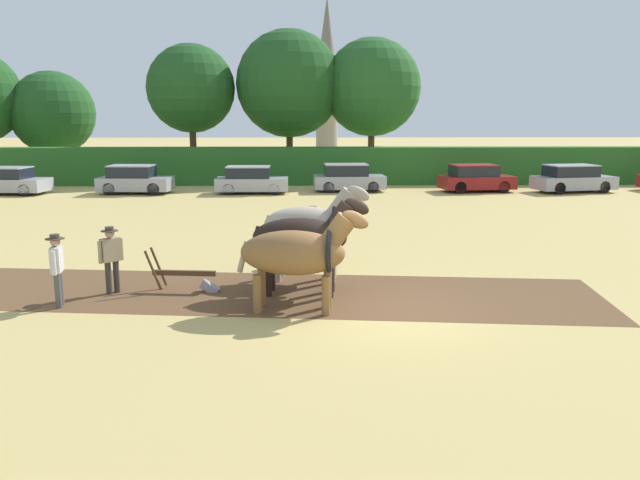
# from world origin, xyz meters

# --- Properties ---
(ground_plane) EXTENTS (240.00, 240.00, 0.00)m
(ground_plane) POSITION_xyz_m (0.00, 0.00, 0.00)
(ground_plane) COLOR tan
(plowed_furrow_strip) EXTENTS (20.45, 5.84, 0.01)m
(plowed_furrow_strip) POSITION_xyz_m (-4.84, 1.66, 0.00)
(plowed_furrow_strip) COLOR brown
(plowed_furrow_strip) RESTS_ON ground
(hedgerow) EXTENTS (78.42, 1.61, 2.31)m
(hedgerow) POSITION_xyz_m (0.00, 26.10, 1.15)
(hedgerow) COLOR #286023
(hedgerow) RESTS_ON ground
(tree_center_left) EXTENTS (5.73, 5.73, 7.29)m
(tree_center_left) POSITION_xyz_m (-19.20, 31.60, 4.42)
(tree_center_left) COLOR #423323
(tree_center_left) RESTS_ON ground
(tree_center) EXTENTS (5.77, 5.77, 8.88)m
(tree_center) POSITION_xyz_m (-9.17, 29.32, 5.97)
(tree_center) COLOR #4C3823
(tree_center) RESTS_ON ground
(tree_center_right) EXTENTS (7.06, 7.06, 9.85)m
(tree_center_right) POSITION_xyz_m (-2.74, 29.68, 6.31)
(tree_center_right) COLOR #4C3823
(tree_center_right) RESTS_ON ground
(tree_right) EXTENTS (6.45, 6.45, 9.31)m
(tree_right) POSITION_xyz_m (2.77, 29.48, 6.08)
(tree_right) COLOR #4C3823
(tree_right) RESTS_ON ground
(church_spire) EXTENTS (2.54, 2.54, 16.50)m
(church_spire) POSITION_xyz_m (0.65, 54.88, 8.63)
(church_spire) COLOR gray
(church_spire) RESTS_ON ground
(draft_horse_lead_left) EXTENTS (2.88, 1.24, 2.28)m
(draft_horse_lead_left) POSITION_xyz_m (-1.86, 0.02, 1.29)
(draft_horse_lead_left) COLOR brown
(draft_horse_lead_left) RESTS_ON ground
(draft_horse_lead_right) EXTENTS (2.87, 1.18, 2.38)m
(draft_horse_lead_right) POSITION_xyz_m (-1.72, 1.33, 1.36)
(draft_horse_lead_right) COLOR black
(draft_horse_lead_right) RESTS_ON ground
(draft_horse_trail_left) EXTENTS (2.83, 1.22, 2.52)m
(draft_horse_trail_left) POSITION_xyz_m (-1.58, 2.64, 1.43)
(draft_horse_trail_left) COLOR #B2A38E
(draft_horse_trail_left) RESTS_ON ground
(plow) EXTENTS (1.77, 0.51, 1.13)m
(plow) POSITION_xyz_m (-4.47, 1.62, 0.32)
(plow) COLOR #4C331E
(plow) RESTS_ON ground
(farmer_at_plow) EXTENTS (0.47, 0.48, 1.61)m
(farmer_at_plow) POSITION_xyz_m (-6.27, 1.50, 0.92)
(farmer_at_plow) COLOR #38332D
(farmer_at_plow) RESTS_ON ground
(farmer_beside_team) EXTENTS (0.45, 0.52, 1.64)m
(farmer_beside_team) POSITION_xyz_m (-1.48, 4.64, 0.95)
(farmer_beside_team) COLOR #28334C
(farmer_beside_team) RESTS_ON ground
(farmer_onlooker_left) EXTENTS (0.41, 0.63, 1.63)m
(farmer_onlooker_left) POSITION_xyz_m (-7.13, 0.45, 0.94)
(farmer_onlooker_left) COLOR #4C4C4C
(farmer_onlooker_left) RESTS_ON ground
(parked_car_left) EXTENTS (4.09, 2.20, 1.48)m
(parked_car_left) POSITION_xyz_m (-17.79, 21.29, 0.72)
(parked_car_left) COLOR #A8A8B2
(parked_car_left) RESTS_ON ground
(parked_car_center_left) EXTENTS (3.95, 1.99, 1.56)m
(parked_car_center_left) POSITION_xyz_m (-11.06, 21.44, 0.75)
(parked_car_center_left) COLOR #9E9EA8
(parked_car_center_left) RESTS_ON ground
(parked_car_center) EXTENTS (3.94, 1.77, 1.50)m
(parked_car_center) POSITION_xyz_m (-4.68, 21.37, 0.72)
(parked_car_center) COLOR #A8A8B2
(parked_car_center) RESTS_ON ground
(parked_car_center_right) EXTENTS (4.05, 1.95, 1.55)m
(parked_car_center_right) POSITION_xyz_m (0.74, 22.26, 0.74)
(parked_car_center_right) COLOR #9E9EA8
(parked_car_center_right) RESTS_ON ground
(parked_car_right) EXTENTS (4.22, 2.27, 1.53)m
(parked_car_right) POSITION_xyz_m (7.91, 21.90, 0.74)
(parked_car_right) COLOR maroon
(parked_car_right) RESTS_ON ground
(parked_car_far_right) EXTENTS (4.69, 2.58, 1.54)m
(parked_car_far_right) POSITION_xyz_m (13.23, 21.47, 0.74)
(parked_car_far_right) COLOR #9E9EA8
(parked_car_far_right) RESTS_ON ground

